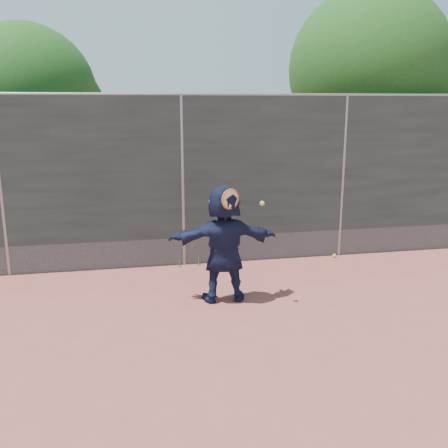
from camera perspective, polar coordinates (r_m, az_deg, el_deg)
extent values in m
plane|color=#9E4C42|center=(5.96, -0.47, -15.00)|extent=(80.00, 80.00, 0.00)
imported|color=#151D3A|center=(7.26, 0.00, -2.22)|extent=(1.63, 0.58, 1.74)
sphere|color=#CCD72F|center=(9.73, 12.51, -3.55)|extent=(0.07, 0.07, 0.07)
cube|color=#38423D|center=(8.76, -4.78, 6.36)|extent=(20.00, 0.04, 2.50)
cube|color=slate|center=(9.07, -4.59, -3.08)|extent=(20.00, 0.03, 0.50)
cylinder|color=gray|center=(8.69, -4.94, 14.55)|extent=(20.00, 0.05, 0.05)
cylinder|color=gray|center=(8.98, -24.17, 3.77)|extent=(0.06, 0.06, 3.00)
cylinder|color=gray|center=(8.80, -4.74, 4.74)|extent=(0.06, 0.06, 3.00)
cylinder|color=gray|center=(9.60, 13.41, 5.16)|extent=(0.06, 0.06, 3.00)
torus|color=orange|center=(6.92, 0.73, 2.86)|extent=(0.28, 0.14, 0.29)
cylinder|color=beige|center=(6.92, 0.73, 2.86)|extent=(0.23, 0.11, 0.25)
cylinder|color=black|center=(6.97, 0.29, 1.26)|extent=(0.08, 0.13, 0.33)
sphere|color=#CCD72F|center=(6.97, 4.38, 2.37)|extent=(0.07, 0.07, 0.07)
cylinder|color=#382314|center=(12.24, 15.55, 5.85)|extent=(0.28, 0.28, 2.60)
sphere|color=#23561C|center=(12.16, 16.26, 16.60)|extent=(3.60, 3.60, 3.60)
sphere|color=#23561C|center=(12.66, 18.73, 14.66)|extent=(2.52, 2.52, 2.52)
cylinder|color=#382314|center=(11.94, -20.90, 4.30)|extent=(0.28, 0.28, 2.20)
sphere|color=#23561C|center=(11.82, -21.71, 13.54)|extent=(3.00, 3.00, 3.00)
sphere|color=#23561C|center=(11.92, -18.51, 12.34)|extent=(2.10, 2.10, 2.10)
cone|color=#387226|center=(9.03, -2.91, -3.94)|extent=(0.03, 0.03, 0.26)
cone|color=#387226|center=(9.08, -1.05, -3.68)|extent=(0.03, 0.03, 0.30)
cone|color=#387226|center=(8.97, -5.10, -4.22)|extent=(0.03, 0.03, 0.22)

